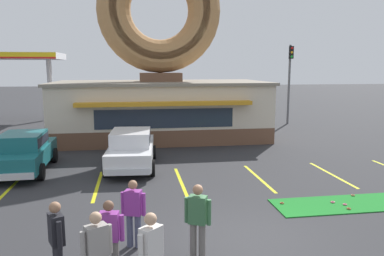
{
  "coord_description": "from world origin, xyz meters",
  "views": [
    {
      "loc": [
        -2.55,
        -8.23,
        4.17
      ],
      "look_at": [
        -0.49,
        5.0,
        2.0
      ],
      "focal_mm": 35.0,
      "sensor_mm": 36.0,
      "label": 1
    }
  ],
  "objects": [
    {
      "name": "mini_donut_mid_centre",
      "position": [
        1.88,
        2.2,
        0.05
      ],
      "size": [
        0.13,
        0.13,
        0.04
      ],
      "primitive_type": "torus",
      "color": "brown",
      "rests_on": "putting_mat"
    },
    {
      "name": "parking_stripe_mid_right",
      "position": [
        5.1,
        5.0,
        0.0
      ],
      "size": [
        0.12,
        3.6,
        0.01
      ],
      "primitive_type": "cube",
      "color": "yellow",
      "rests_on": "ground"
    },
    {
      "name": "pedestrian_leather_jacket_man",
      "position": [
        -4.08,
        -1.15,
        0.92
      ],
      "size": [
        0.37,
        0.55,
        1.66
      ],
      "color": "#232328",
      "rests_on": "ground"
    },
    {
      "name": "mini_donut_mid_left",
      "position": [
        3.66,
        1.45,
        0.05
      ],
      "size": [
        0.13,
        0.13,
        0.04
      ],
      "primitive_type": "torus",
      "color": "brown",
      "rests_on": "putting_mat"
    },
    {
      "name": "putting_mat",
      "position": [
        3.75,
        1.9,
        0.01
      ],
      "size": [
        4.34,
        1.48,
        0.03
      ],
      "primitive_type": "cube",
      "color": "#197523",
      "rests_on": "ground"
    },
    {
      "name": "gas_station_canopy",
      "position": [
        -12.63,
        23.14,
        4.86
      ],
      "size": [
        9.0,
        4.46,
        5.3
      ],
      "color": "silver",
      "rests_on": "ground"
    },
    {
      "name": "ground_plane",
      "position": [
        0.0,
        0.0,
        0.0
      ],
      "size": [
        160.0,
        160.0,
        0.0
      ],
      "primitive_type": "plane",
      "color": "#2D2D30"
    },
    {
      "name": "parking_stripe_centre",
      "position": [
        2.1,
        5.0,
        0.0
      ],
      "size": [
        0.12,
        3.6,
        0.01
      ],
      "primitive_type": "cube",
      "color": "yellow",
      "rests_on": "ground"
    },
    {
      "name": "pedestrian_beanie_man",
      "position": [
        -2.62,
        0.13,
        0.89
      ],
      "size": [
        0.57,
        0.35,
        1.62
      ],
      "color": "#474C66",
      "rests_on": "ground"
    },
    {
      "name": "parking_stripe_far_left",
      "position": [
        -6.9,
        5.0,
        0.0
      ],
      "size": [
        0.12,
        3.6,
        0.01
      ],
      "primitive_type": "cube",
      "color": "yellow",
      "rests_on": "ground"
    },
    {
      "name": "donut_shop_building",
      "position": [
        -0.96,
        13.94,
        3.74
      ],
      "size": [
        12.3,
        6.75,
        10.96
      ],
      "color": "brown",
      "rests_on": "ground"
    },
    {
      "name": "traffic_light_pole",
      "position": [
        8.82,
        18.03,
        3.71
      ],
      "size": [
        0.28,
        0.47,
        5.8
      ],
      "color": "#595B60",
      "rests_on": "ground"
    },
    {
      "name": "pedestrian_hooded_kid",
      "position": [
        -3.09,
        -1.11,
        0.89
      ],
      "size": [
        0.59,
        0.3,
        1.61
      ],
      "color": "slate",
      "rests_on": "ground"
    },
    {
      "name": "pedestrian_blue_sweater_man",
      "position": [
        -3.27,
        -1.79,
        0.92
      ],
      "size": [
        0.54,
        0.39,
        1.66
      ],
      "color": "#232328",
      "rests_on": "ground"
    },
    {
      "name": "car_teal",
      "position": [
        -6.96,
        7.29,
        0.87
      ],
      "size": [
        2.06,
        4.6,
        1.6
      ],
      "color": "#196066",
      "rests_on": "ground"
    },
    {
      "name": "parking_stripe_mid_left",
      "position": [
        -0.9,
        5.0,
        0.0
      ],
      "size": [
        0.12,
        3.6,
        0.01
      ],
      "primitive_type": "cube",
      "color": "yellow",
      "rests_on": "ground"
    },
    {
      "name": "trash_bin",
      "position": [
        -7.38,
        10.76,
        0.5
      ],
      "size": [
        0.57,
        0.57,
        0.97
      ],
      "color": "#232833",
      "rests_on": "ground"
    },
    {
      "name": "pedestrian_clipboard_woman",
      "position": [
        -1.25,
        -0.68,
        0.95
      ],
      "size": [
        0.55,
        0.38,
        1.71
      ],
      "color": "slate",
      "rests_on": "ground"
    },
    {
      "name": "parking_stripe_left",
      "position": [
        -3.9,
        5.0,
        0.0
      ],
      "size": [
        0.12,
        3.6,
        0.01
      ],
      "primitive_type": "cube",
      "color": "yellow",
      "rests_on": "ground"
    },
    {
      "name": "golf_ball",
      "position": [
        3.53,
        2.04,
        0.05
      ],
      "size": [
        0.04,
        0.04,
        0.04
      ],
      "primitive_type": "sphere",
      "color": "white",
      "rests_on": "putting_mat"
    },
    {
      "name": "car_white",
      "position": [
        -2.7,
        7.28,
        0.87
      ],
      "size": [
        2.21,
        4.66,
        1.6
      ],
      "color": "silver",
      "rests_on": "ground"
    },
    {
      "name": "pedestrian_crossing_woman",
      "position": [
        -2.32,
        -2.08,
        0.94
      ],
      "size": [
        0.47,
        0.43,
        1.7
      ],
      "color": "#232328",
      "rests_on": "ground"
    },
    {
      "name": "mini_donut_near_left",
      "position": [
        3.47,
        2.03,
        0.05
      ],
      "size": [
        0.13,
        0.13,
        0.04
      ],
      "primitive_type": "torus",
      "color": "#D8667F",
      "rests_on": "putting_mat"
    },
    {
      "name": "mini_donut_mid_right",
      "position": [
        4.45,
        2.52,
        0.05
      ],
      "size": [
        0.13,
        0.13,
        0.04
      ],
      "primitive_type": "torus",
      "color": "#A5724C",
      "rests_on": "putting_mat"
    },
    {
      "name": "mini_donut_near_right",
      "position": [
        3.73,
        1.79,
        0.05
      ],
      "size": [
        0.13,
        0.13,
        0.04
      ],
      "primitive_type": "torus",
      "color": "#D8667F",
      "rests_on": "putting_mat"
    }
  ]
}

